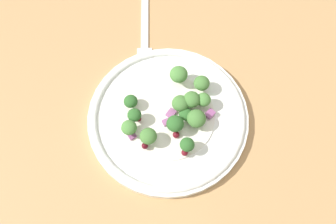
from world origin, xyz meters
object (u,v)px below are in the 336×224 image
fork (145,25)px  broccoli_floret_1 (202,83)px  broccoli_floret_2 (179,75)px  plate (168,117)px  broccoli_floret_0 (131,101)px

fork → broccoli_floret_1: bearing=91.4°
broccoli_floret_2 → plate: bearing=40.6°
plate → broccoli_floret_1: broccoli_floret_1 is taller
broccoli_floret_1 → fork: bearing=-88.6°
broccoli_floret_2 → fork: broccoli_floret_2 is taller
broccoli_floret_0 → broccoli_floret_1: bearing=161.4°
broccoli_floret_2 → fork: (-1.77, -12.47, -3.25)cm
plate → broccoli_floret_2: broccoli_floret_2 is taller
broccoli_floret_0 → fork: broccoli_floret_0 is taller
plate → broccoli_floret_0: broccoli_floret_0 is taller
fork → plate: bearing=69.0°
broccoli_floret_1 → plate: bearing=8.3°
broccoli_floret_2 → broccoli_floret_1: bearing=126.8°
plate → broccoli_floret_0: size_ratio=11.47×
broccoli_floret_0 → broccoli_floret_1: size_ratio=0.86×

